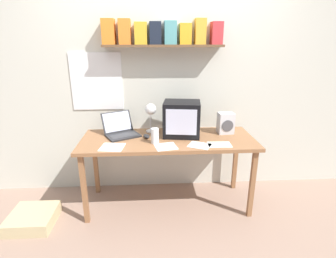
{
  "coord_description": "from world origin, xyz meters",
  "views": [
    {
      "loc": [
        -0.15,
        -2.49,
        1.69
      ],
      "look_at": [
        0.0,
        0.0,
        0.86
      ],
      "focal_mm": 28.0,
      "sensor_mm": 36.0,
      "label": 1
    }
  ],
  "objects_px": {
    "corner_desk": "(168,144)",
    "computer_mouse": "(146,136)",
    "printed_handout": "(166,147)",
    "loose_paper_near_laptop": "(219,145)",
    "juice_glass": "(155,137)",
    "space_heater": "(226,123)",
    "desk_lamp": "(151,111)",
    "laptop": "(121,129)",
    "crt_monitor": "(182,119)",
    "open_notebook": "(112,147)",
    "loose_paper_near_monitor": "(200,145)",
    "floor_cushion": "(33,218)"
  },
  "relations": [
    {
      "from": "computer_mouse",
      "to": "crt_monitor",
      "type": "bearing_deg",
      "value": 9.08
    },
    {
      "from": "crt_monitor",
      "to": "desk_lamp",
      "type": "height_order",
      "value": "crt_monitor"
    },
    {
      "from": "corner_desk",
      "to": "desk_lamp",
      "type": "bearing_deg",
      "value": 137.4
    },
    {
      "from": "corner_desk",
      "to": "space_heater",
      "type": "height_order",
      "value": "space_heater"
    },
    {
      "from": "desk_lamp",
      "to": "juice_glass",
      "type": "height_order",
      "value": "desk_lamp"
    },
    {
      "from": "laptop",
      "to": "loose_paper_near_laptop",
      "type": "height_order",
      "value": "laptop"
    },
    {
      "from": "space_heater",
      "to": "laptop",
      "type": "bearing_deg",
      "value": 175.88
    },
    {
      "from": "printed_handout",
      "to": "open_notebook",
      "type": "bearing_deg",
      "value": 178.09
    },
    {
      "from": "space_heater",
      "to": "loose_paper_near_monitor",
      "type": "distance_m",
      "value": 0.49
    },
    {
      "from": "loose_paper_near_monitor",
      "to": "floor_cushion",
      "type": "relative_size",
      "value": 0.61
    },
    {
      "from": "corner_desk",
      "to": "space_heater",
      "type": "relative_size",
      "value": 7.9
    },
    {
      "from": "desk_lamp",
      "to": "juice_glass",
      "type": "bearing_deg",
      "value": -86.65
    },
    {
      "from": "loose_paper_near_laptop",
      "to": "open_notebook",
      "type": "xyz_separation_m",
      "value": [
        -1.01,
        -0.0,
        0.0
      ]
    },
    {
      "from": "loose_paper_near_laptop",
      "to": "loose_paper_near_monitor",
      "type": "height_order",
      "value": "same"
    },
    {
      "from": "crt_monitor",
      "to": "space_heater",
      "type": "height_order",
      "value": "crt_monitor"
    },
    {
      "from": "corner_desk",
      "to": "open_notebook",
      "type": "height_order",
      "value": "open_notebook"
    },
    {
      "from": "computer_mouse",
      "to": "open_notebook",
      "type": "bearing_deg",
      "value": -142.5
    },
    {
      "from": "printed_handout",
      "to": "computer_mouse",
      "type": "bearing_deg",
      "value": 125.6
    },
    {
      "from": "laptop",
      "to": "floor_cushion",
      "type": "xyz_separation_m",
      "value": [
        -0.84,
        -0.41,
        -0.76
      ]
    },
    {
      "from": "corner_desk",
      "to": "juice_glass",
      "type": "relative_size",
      "value": 11.93
    },
    {
      "from": "laptop",
      "to": "juice_glass",
      "type": "height_order",
      "value": "laptop"
    },
    {
      "from": "space_heater",
      "to": "open_notebook",
      "type": "distance_m",
      "value": 1.21
    },
    {
      "from": "desk_lamp",
      "to": "loose_paper_near_laptop",
      "type": "height_order",
      "value": "desk_lamp"
    },
    {
      "from": "open_notebook",
      "to": "floor_cushion",
      "type": "height_order",
      "value": "open_notebook"
    },
    {
      "from": "corner_desk",
      "to": "floor_cushion",
      "type": "relative_size",
      "value": 4.19
    },
    {
      "from": "loose_paper_near_laptop",
      "to": "desk_lamp",
      "type": "bearing_deg",
      "value": 150.86
    },
    {
      "from": "desk_lamp",
      "to": "computer_mouse",
      "type": "xyz_separation_m",
      "value": [
        -0.05,
        -0.12,
        -0.23
      ]
    },
    {
      "from": "open_notebook",
      "to": "printed_handout",
      "type": "xyz_separation_m",
      "value": [
        0.5,
        -0.02,
        0.0
      ]
    },
    {
      "from": "space_heater",
      "to": "open_notebook",
      "type": "bearing_deg",
      "value": -167.22
    },
    {
      "from": "open_notebook",
      "to": "printed_handout",
      "type": "distance_m",
      "value": 0.5
    },
    {
      "from": "crt_monitor",
      "to": "printed_handout",
      "type": "distance_m",
      "value": 0.4
    },
    {
      "from": "printed_handout",
      "to": "loose_paper_near_laptop",
      "type": "bearing_deg",
      "value": 2.2
    },
    {
      "from": "juice_glass",
      "to": "loose_paper_near_laptop",
      "type": "height_order",
      "value": "juice_glass"
    },
    {
      "from": "space_heater",
      "to": "crt_monitor",
      "type": "bearing_deg",
      "value": -178.74
    },
    {
      "from": "crt_monitor",
      "to": "loose_paper_near_monitor",
      "type": "xyz_separation_m",
      "value": [
        0.14,
        -0.3,
        -0.18
      ]
    },
    {
      "from": "desk_lamp",
      "to": "crt_monitor",
      "type": "bearing_deg",
      "value": -15.88
    },
    {
      "from": "printed_handout",
      "to": "floor_cushion",
      "type": "relative_size",
      "value": 0.55
    },
    {
      "from": "corner_desk",
      "to": "juice_glass",
      "type": "distance_m",
      "value": 0.22
    },
    {
      "from": "space_heater",
      "to": "computer_mouse",
      "type": "relative_size",
      "value": 1.89
    },
    {
      "from": "crt_monitor",
      "to": "juice_glass",
      "type": "height_order",
      "value": "crt_monitor"
    },
    {
      "from": "juice_glass",
      "to": "space_heater",
      "type": "height_order",
      "value": "space_heater"
    },
    {
      "from": "space_heater",
      "to": "desk_lamp",
      "type": "bearing_deg",
      "value": 174.53
    },
    {
      "from": "desk_lamp",
      "to": "computer_mouse",
      "type": "distance_m",
      "value": 0.26
    },
    {
      "from": "juice_glass",
      "to": "loose_paper_near_monitor",
      "type": "height_order",
      "value": "juice_glass"
    },
    {
      "from": "corner_desk",
      "to": "computer_mouse",
      "type": "relative_size",
      "value": 14.89
    },
    {
      "from": "loose_paper_near_laptop",
      "to": "printed_handout",
      "type": "relative_size",
      "value": 0.98
    },
    {
      "from": "crt_monitor",
      "to": "desk_lamp",
      "type": "bearing_deg",
      "value": 176.35
    },
    {
      "from": "printed_handout",
      "to": "juice_glass",
      "type": "bearing_deg",
      "value": 133.83
    },
    {
      "from": "corner_desk",
      "to": "desk_lamp",
      "type": "xyz_separation_m",
      "value": [
        -0.17,
        0.16,
        0.31
      ]
    },
    {
      "from": "loose_paper_near_laptop",
      "to": "floor_cushion",
      "type": "distance_m",
      "value": 1.95
    }
  ]
}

